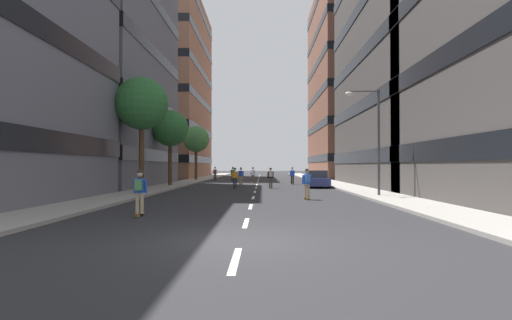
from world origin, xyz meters
TOP-DOWN VIEW (x-y plane):
  - ground_plane at (0.00, 31.10)m, footprint 186.57×186.57m
  - sidewalk_left at (-8.00, 34.98)m, footprint 2.83×85.51m
  - sidewalk_right at (8.00, 34.98)m, footprint 2.83×85.51m
  - lane_markings at (0.00, 33.00)m, footprint 0.16×72.20m
  - building_left_mid at (-17.25, 25.35)m, footprint 15.78×17.51m
  - building_left_far at (-17.25, 52.03)m, footprint 15.78×22.66m
  - building_right_mid at (17.25, 25.35)m, footprint 15.78×21.80m
  - building_right_far at (17.25, 52.03)m, footprint 15.78×22.31m
  - parked_car_near at (5.39, 23.69)m, footprint 1.82×4.40m
  - street_tree_near at (-8.00, 16.59)m, footprint 3.73×3.73m
  - street_tree_mid at (-8.00, 24.80)m, footprint 3.34×3.34m
  - street_tree_far at (-8.00, 38.28)m, footprint 3.39×3.39m
  - streetlamp_right at (7.35, 13.39)m, footprint 2.13×0.30m
  - skater_0 at (-0.49, 31.75)m, footprint 0.55×0.92m
  - skater_1 at (-1.55, 26.90)m, footprint 0.54×0.91m
  - skater_2 at (-4.20, 4.68)m, footprint 0.54×0.91m
  - skater_3 at (-5.66, 39.29)m, footprint 0.55×0.91m
  - skater_4 at (1.26, 22.29)m, footprint 0.56×0.92m
  - skater_5 at (3.12, 11.77)m, footprint 0.56×0.92m
  - skater_6 at (-1.76, 21.78)m, footprint 0.57×0.92m
  - skater_7 at (-3.06, 35.82)m, footprint 0.56×0.92m
  - skater_8 at (3.67, 29.25)m, footprint 0.57×0.92m

SIDE VIEW (x-z plane):
  - ground_plane at x=0.00m, z-range 0.00..0.00m
  - lane_markings at x=0.00m, z-range 0.00..0.01m
  - sidewalk_left at x=-8.00m, z-range 0.00..0.14m
  - sidewalk_right at x=8.00m, z-range 0.00..0.14m
  - parked_car_near at x=5.39m, z-range -0.06..1.46m
  - skater_0 at x=-0.49m, z-range 0.10..1.87m
  - skater_1 at x=-1.55m, z-range 0.10..1.87m
  - skater_6 at x=-1.76m, z-range 0.10..1.87m
  - skater_7 at x=-3.06m, z-range 0.10..1.87m
  - skater_8 at x=3.67m, z-range 0.10..1.87m
  - skater_2 at x=-4.20m, z-range 0.13..1.90m
  - skater_3 at x=-5.66m, z-range 0.13..1.90m
  - skater_4 at x=1.26m, z-range 0.13..1.90m
  - skater_5 at x=3.12m, z-range 0.13..1.90m
  - streetlamp_right at x=7.35m, z-range 0.89..7.39m
  - street_tree_far at x=-8.00m, z-range 1.86..8.77m
  - street_tree_mid at x=-8.00m, z-range 1.89..8.84m
  - street_tree_near at x=-8.00m, z-range 2.27..10.34m
  - building_left_mid at x=-17.25m, z-range 0.09..24.04m
  - building_left_far at x=-17.25m, z-range 0.09..29.06m
  - building_right_far at x=17.25m, z-range 0.09..30.65m
  - building_right_mid at x=17.25m, z-range 0.09..31.95m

